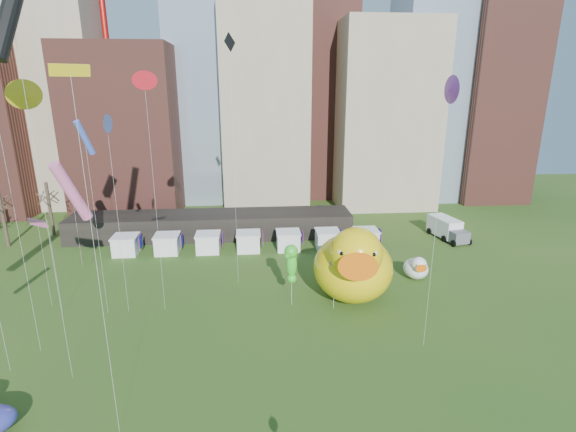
{
  "coord_description": "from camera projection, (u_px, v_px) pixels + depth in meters",
  "views": [
    {
      "loc": [
        1.8,
        -15.27,
        19.85
      ],
      "look_at": [
        3.93,
        10.81,
        12.0
      ],
      "focal_mm": 27.0,
      "sensor_mm": 36.0,
      "label": 1
    }
  ],
  "objects": [
    {
      "name": "skyline",
      "position": [
        254.0,
        76.0,
        72.44
      ],
      "size": [
        101.0,
        23.0,
        68.0
      ],
      "color": "brown",
      "rests_on": "ground"
    },
    {
      "name": "pavilion",
      "position": [
        212.0,
        225.0,
        59.46
      ],
      "size": [
        38.0,
        6.0,
        3.2
      ],
      "primitive_type": "cube",
      "color": "black",
      "rests_on": "ground"
    },
    {
      "name": "vendor_tents",
      "position": [
        249.0,
        242.0,
        54.27
      ],
      "size": [
        33.24,
        2.8,
        2.4
      ],
      "color": "white",
      "rests_on": "ground"
    },
    {
      "name": "bare_trees",
      "position": [
        4.0,
        215.0,
        55.34
      ],
      "size": [
        8.44,
        6.44,
        8.5
      ],
      "color": "#382B21",
      "rests_on": "ground"
    },
    {
      "name": "big_duck",
      "position": [
        353.0,
        265.0,
        40.92
      ],
      "size": [
        8.95,
        11.04,
        8.03
      ],
      "rotation": [
        0.0,
        0.0,
        -0.16
      ],
      "color": "yellow",
      "rests_on": "ground"
    },
    {
      "name": "small_duck",
      "position": [
        416.0,
        268.0,
        46.24
      ],
      "size": [
        2.86,
        3.68,
        2.75
      ],
      "rotation": [
        0.0,
        0.0,
        -0.09
      ],
      "color": "white",
      "rests_on": "ground"
    },
    {
      "name": "seahorse_green",
      "position": [
        292.0,
        261.0,
        39.65
      ],
      "size": [
        1.69,
        1.87,
        6.1
      ],
      "rotation": [
        0.0,
        0.0,
        -0.43
      ],
      "color": "silver",
      "rests_on": "ground"
    },
    {
      "name": "seahorse_purple",
      "position": [
        335.0,
        273.0,
        39.27
      ],
      "size": [
        1.47,
        1.69,
        5.06
      ],
      "rotation": [
        0.0,
        0.0,
        0.27
      ],
      "color": "silver",
      "rests_on": "ground"
    },
    {
      "name": "box_truck",
      "position": [
        447.0,
        228.0,
        58.62
      ],
      "size": [
        3.68,
        6.76,
        2.73
      ],
      "rotation": [
        0.0,
        0.0,
        0.22
      ],
      "color": "white",
      "rests_on": "ground"
    },
    {
      "name": "kite_1",
      "position": [
        38.0,
        223.0,
        38.36
      ],
      "size": [
        2.14,
        1.48,
        8.6
      ],
      "color": "silver",
      "rests_on": "ground"
    },
    {
      "name": "kite_2",
      "position": [
        11.0,
        9.0,
        23.91
      ],
      "size": [
        2.49,
        3.43,
        26.82
      ],
      "color": "silver",
      "rests_on": "ground"
    },
    {
      "name": "kite_4",
      "position": [
        71.0,
        81.0,
        19.68
      ],
      "size": [
        1.62,
        1.15,
        20.83
      ],
      "color": "silver",
      "rests_on": "ground"
    },
    {
      "name": "kite_5",
      "position": [
        107.0,
        125.0,
        34.91
      ],
      "size": [
        0.21,
        1.55,
        17.74
      ],
      "color": "silver",
      "rests_on": "ground"
    },
    {
      "name": "kite_7",
      "position": [
        450.0,
        90.0,
        29.02
      ],
      "size": [
        0.38,
        1.89,
        20.59
      ],
      "color": "silver",
      "rests_on": "ground"
    },
    {
      "name": "kite_8",
      "position": [
        144.0,
        82.0,
        34.36
      ],
      "size": [
        1.23,
        1.13,
        21.05
      ],
      "color": "silver",
      "rests_on": "ground"
    },
    {
      "name": "kite_9",
      "position": [
        72.0,
        192.0,
        47.5
      ],
      "size": [
        3.32,
        4.18,
        12.3
      ],
      "color": "silver",
      "rests_on": "ground"
    },
    {
      "name": "kite_10",
      "position": [
        230.0,
        59.0,
        39.19
      ],
      "size": [
        1.08,
        1.38,
        24.53
      ],
      "color": "silver",
      "rests_on": "ground"
    },
    {
      "name": "kite_12",
      "position": [
        26.0,
        95.0,
        34.12
      ],
      "size": [
        1.17,
        2.27,
        20.41
      ],
      "color": "silver",
      "rests_on": "ground"
    },
    {
      "name": "kite_13",
      "position": [
        85.0,
        138.0,
        35.02
      ],
      "size": [
        1.19,
        1.78,
        17.34
      ],
      "color": "silver",
      "rests_on": "ground"
    }
  ]
}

